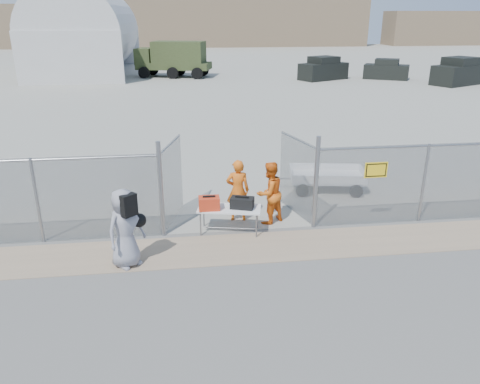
{
  "coord_description": "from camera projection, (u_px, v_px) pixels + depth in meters",
  "views": [
    {
      "loc": [
        -1.44,
        -9.13,
        5.36
      ],
      "look_at": [
        0.0,
        2.0,
        1.1
      ],
      "focal_mm": 35.0,
      "sensor_mm": 36.0,
      "label": 1
    }
  ],
  "objects": [
    {
      "name": "black_duffel",
      "position": [
        242.0,
        203.0,
        12.03
      ],
      "size": [
        0.67,
        0.52,
        0.28
      ],
      "primitive_type": "cube",
      "rotation": [
        0.0,
        0.0,
        -0.34
      ],
      "color": "black",
      "rests_on": "folding_table"
    },
    {
      "name": "chain_link_fence",
      "position": [
        240.0,
        192.0,
        12.0
      ],
      "size": [
        40.0,
        0.2,
        2.2
      ],
      "primitive_type": null,
      "color": "gray",
      "rests_on": "ground"
    },
    {
      "name": "distant_hills",
      "position": [
        213.0,
        20.0,
        81.85
      ],
      "size": [
        140.0,
        6.0,
        9.0
      ],
      "primitive_type": null,
      "color": "#7F684F",
      "rests_on": "ground"
    },
    {
      "name": "tarmac_inside",
      "position": [
        192.0,
        69.0,
        49.47
      ],
      "size": [
        160.0,
        80.0,
        0.01
      ],
      "primitive_type": "cube",
      "color": "gray",
      "rests_on": "ground"
    },
    {
      "name": "ground",
      "position": [
        251.0,
        269.0,
        10.54
      ],
      "size": [
        160.0,
        160.0,
        0.0
      ],
      "primitive_type": "plane",
      "color": "#595959"
    },
    {
      "name": "parked_vehicle_mid",
      "position": [
        386.0,
        69.0,
        41.18
      ],
      "size": [
        4.11,
        3.29,
        1.7
      ],
      "primitive_type": null,
      "rotation": [
        0.0,
        0.0,
        -0.5
      ],
      "color": "black",
      "rests_on": "ground"
    },
    {
      "name": "military_truck",
      "position": [
        174.0,
        59.0,
        42.32
      ],
      "size": [
        6.99,
        4.08,
        3.14
      ],
      "primitive_type": null,
      "rotation": [
        0.0,
        0.0,
        -0.27
      ],
      "color": "#384421",
      "rests_on": "ground"
    },
    {
      "name": "utility_trailer",
      "position": [
        327.0,
        179.0,
        15.18
      ],
      "size": [
        3.28,
        2.07,
        0.74
      ],
      "primitive_type": null,
      "rotation": [
        0.0,
        0.0,
        -0.17
      ],
      "color": "white",
      "rests_on": "ground"
    },
    {
      "name": "quonset_hangar",
      "position": [
        87.0,
        30.0,
        45.0
      ],
      "size": [
        9.0,
        18.0,
        8.0
      ],
      "primitive_type": null,
      "color": "silver",
      "rests_on": "ground"
    },
    {
      "name": "dirt_strip",
      "position": [
        245.0,
        248.0,
        11.46
      ],
      "size": [
        44.0,
        1.6,
        0.01
      ],
      "primitive_type": "cube",
      "color": "#9C8569",
      "rests_on": "ground"
    },
    {
      "name": "security_worker_right",
      "position": [
        269.0,
        193.0,
        12.61
      ],
      "size": [
        1.06,
        1.0,
        1.73
      ],
      "primitive_type": "imported",
      "rotation": [
        0.0,
        0.0,
        3.69
      ],
      "color": "orange",
      "rests_on": "ground"
    },
    {
      "name": "visitor",
      "position": [
        125.0,
        228.0,
        10.38
      ],
      "size": [
        1.07,
        1.04,
        1.84
      ],
      "primitive_type": "imported",
      "rotation": [
        0.0,
        0.0,
        0.72
      ],
      "color": "gray",
      "rests_on": "ground"
    },
    {
      "name": "security_worker_left",
      "position": [
        238.0,
        191.0,
        12.75
      ],
      "size": [
        0.68,
        0.49,
        1.75
      ],
      "primitive_type": "imported",
      "rotation": [
        0.0,
        0.0,
        3.03
      ],
      "color": "orange",
      "rests_on": "ground"
    },
    {
      "name": "orange_bag",
      "position": [
        209.0,
        203.0,
        11.94
      ],
      "size": [
        0.53,
        0.36,
        0.33
      ],
      "primitive_type": "cube",
      "rotation": [
        0.0,
        0.0,
        -0.01
      ],
      "color": "red",
      "rests_on": "folding_table"
    },
    {
      "name": "folding_table",
      "position": [
        229.0,
        220.0,
        12.21
      ],
      "size": [
        1.72,
        1.0,
        0.69
      ],
      "primitive_type": null,
      "rotation": [
        0.0,
        0.0,
        -0.21
      ],
      "color": "white",
      "rests_on": "ground"
    },
    {
      "name": "parked_vehicle_near",
      "position": [
        323.0,
        68.0,
        40.78
      ],
      "size": [
        4.69,
        3.66,
        1.93
      ],
      "primitive_type": null,
      "rotation": [
        0.0,
        0.0,
        0.47
      ],
      "color": "black",
      "rests_on": "ground"
    },
    {
      "name": "parked_vehicle_far",
      "position": [
        459.0,
        71.0,
        37.86
      ],
      "size": [
        5.15,
        3.95,
        2.12
      ],
      "primitive_type": null,
      "rotation": [
        0.0,
        0.0,
        0.45
      ],
      "color": "black",
      "rests_on": "ground"
    }
  ]
}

